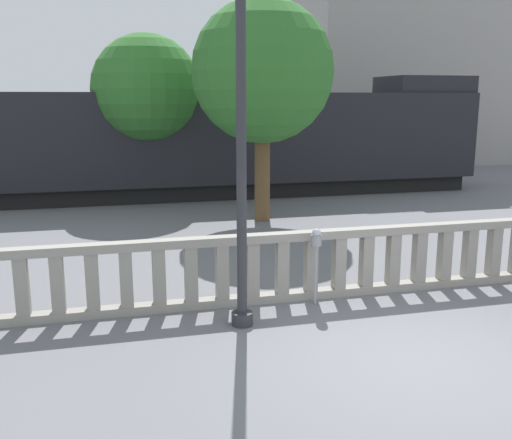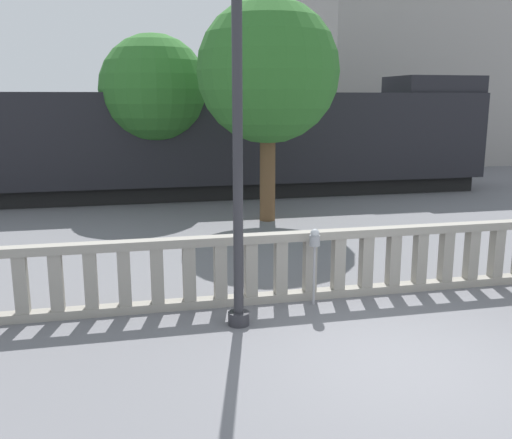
# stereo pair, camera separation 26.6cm
# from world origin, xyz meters

# --- Properties ---
(ground_plane) EXTENTS (160.00, 160.00, 0.00)m
(ground_plane) POSITION_xyz_m (0.00, 0.00, 0.00)
(ground_plane) COLOR slate
(balustrade) EXTENTS (13.90, 0.24, 1.19)m
(balustrade) POSITION_xyz_m (-0.00, 2.65, 0.59)
(balustrade) COLOR gray
(balustrade) RESTS_ON ground
(lamppost) EXTENTS (0.38, 0.38, 6.67)m
(lamppost) POSITION_xyz_m (-1.92, 1.78, 3.75)
(lamppost) COLOR #2D2D33
(lamppost) RESTS_ON ground
(parking_meter) EXTENTS (0.17, 0.17, 1.30)m
(parking_meter) POSITION_xyz_m (-0.54, 2.35, 1.05)
(parking_meter) COLOR #99999E
(parking_meter) RESTS_ON ground
(train_near) EXTENTS (27.89, 2.66, 4.16)m
(train_near) POSITION_xyz_m (-4.54, 13.41, 1.86)
(train_near) COLOR black
(train_near) RESTS_ON ground
(train_far) EXTENTS (26.43, 2.61, 4.19)m
(train_far) POSITION_xyz_m (5.66, 30.17, 1.88)
(train_far) COLOR black
(train_far) RESTS_ON ground
(building_block) EXTENTS (13.19, 7.38, 12.05)m
(building_block) POSITION_xyz_m (12.58, 22.67, 6.02)
(building_block) COLOR gray
(building_block) RESTS_ON ground
(tree_left) EXTENTS (3.50, 3.50, 5.40)m
(tree_left) POSITION_xyz_m (-2.53, 12.79, 3.63)
(tree_left) COLOR brown
(tree_left) RESTS_ON ground
(tree_right) EXTENTS (3.85, 3.85, 6.00)m
(tree_right) POSITION_xyz_m (0.31, 9.03, 4.06)
(tree_right) COLOR brown
(tree_right) RESTS_ON ground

